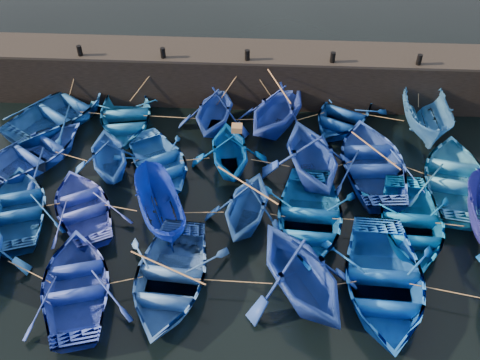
{
  "coord_description": "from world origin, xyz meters",
  "views": [
    {
      "loc": [
        0.87,
        -13.0,
        15.26
      ],
      "look_at": [
        0.0,
        3.2,
        0.7
      ],
      "focal_mm": 40.0,
      "sensor_mm": 36.0,
      "label": 1
    }
  ],
  "objects_px": {
    "boat_0": "(61,110)",
    "boat_13": "(19,207)",
    "wooden_crate": "(237,128)",
    "boat_8": "(159,162)"
  },
  "relations": [
    {
      "from": "boat_0",
      "to": "boat_13",
      "type": "xyz_separation_m",
      "value": [
        0.28,
        -6.47,
        -0.11
      ]
    },
    {
      "from": "boat_13",
      "to": "wooden_crate",
      "type": "distance_m",
      "value": 9.18
    },
    {
      "from": "wooden_crate",
      "to": "boat_0",
      "type": "bearing_deg",
      "value": 160.06
    },
    {
      "from": "boat_8",
      "to": "boat_13",
      "type": "height_order",
      "value": "boat_13"
    },
    {
      "from": "boat_0",
      "to": "boat_13",
      "type": "height_order",
      "value": "boat_0"
    },
    {
      "from": "boat_0",
      "to": "wooden_crate",
      "type": "xyz_separation_m",
      "value": [
        8.66,
        -3.14,
        1.59
      ]
    },
    {
      "from": "boat_0",
      "to": "boat_8",
      "type": "bearing_deg",
      "value": -177.62
    },
    {
      "from": "boat_8",
      "to": "wooden_crate",
      "type": "bearing_deg",
      "value": -27.13
    },
    {
      "from": "boat_0",
      "to": "boat_13",
      "type": "bearing_deg",
      "value": 127.57
    },
    {
      "from": "boat_0",
      "to": "boat_13",
      "type": "relative_size",
      "value": 1.23
    }
  ]
}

